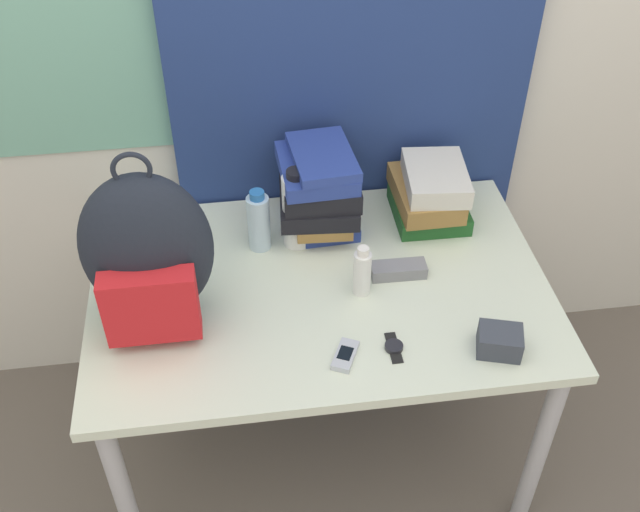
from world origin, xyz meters
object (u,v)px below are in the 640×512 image
cell_phone (345,355)px  backpack (147,254)px  wristwatch (394,347)px  sunglasses_case (398,270)px  camera_pouch (500,341)px  water_bottle (259,221)px  book_stack_center (430,193)px  sports_bottle (297,209)px  book_stack_left (319,189)px  sunscreen_bottle (362,272)px

cell_phone → backpack: bearing=154.9°
wristwatch → sunglasses_case: bearing=75.4°
cell_phone → sunglasses_case: bearing=55.2°
camera_pouch → wristwatch: (-0.25, 0.04, -0.03)m
water_bottle → wristwatch: size_ratio=1.91×
wristwatch → book_stack_center: bearing=67.4°
sports_bottle → sunglasses_case: bearing=-34.7°
wristwatch → sports_bottle: bearing=113.1°
book_stack_left → camera_pouch: bearing=-56.5°
sunscreen_bottle → camera_pouch: 0.39m
book_stack_center → sunscreen_bottle: book_stack_center is taller
backpack → sunglasses_case: bearing=5.7°
sports_bottle → sunglasses_case: size_ratio=1.62×
book_stack_left → sports_bottle: book_stack_left is taller
backpack → cell_phone: size_ratio=4.52×
backpack → cell_phone: bearing=-25.1°
sunscreen_bottle → cell_phone: sunscreen_bottle is taller
book_stack_left → sunglasses_case: bearing=-54.0°
wristwatch → book_stack_left: bearing=102.6°
sunglasses_case → cell_phone: bearing=-124.8°
book_stack_center → sports_bottle: sports_bottle is taller
sports_bottle → book_stack_center: bearing=9.8°
camera_pouch → sports_bottle: bearing=132.5°
backpack → book_stack_left: 0.56m
sports_bottle → wristwatch: 0.49m
cell_phone → camera_pouch: 0.38m
camera_pouch → sunglasses_case: bearing=121.3°
backpack → sports_bottle: 0.46m
sports_bottle → sunscreen_bottle: 0.27m
water_bottle → cell_phone: bearing=-69.1°
cell_phone → wristwatch: bearing=6.3°
water_bottle → sports_bottle: 0.11m
water_bottle → cell_phone: 0.49m
book_stack_left → sunglasses_case: size_ratio=1.91×
camera_pouch → wristwatch: size_ratio=1.25×
backpack → book_stack_left: bearing=34.4°
sunscreen_bottle → camera_pouch: sunscreen_bottle is taller
backpack → sunscreen_bottle: backpack is taller
sports_bottle → cell_phone: size_ratio=2.28×
sunglasses_case → wristwatch: 0.27m
water_bottle → sports_bottle: sports_bottle is taller
sports_bottle → wristwatch: sports_bottle is taller
cell_phone → camera_pouch: (0.37, -0.03, 0.02)m
water_bottle → camera_pouch: bearing=-41.0°
water_bottle → book_stack_left: bearing=23.2°
book_stack_left → sports_bottle: bearing=-134.9°
book_stack_left → sunglasses_case: book_stack_left is taller
water_bottle → sunglasses_case: bearing=-25.6°
camera_pouch → wristwatch: bearing=170.9°
sports_bottle → backpack: bearing=-148.0°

